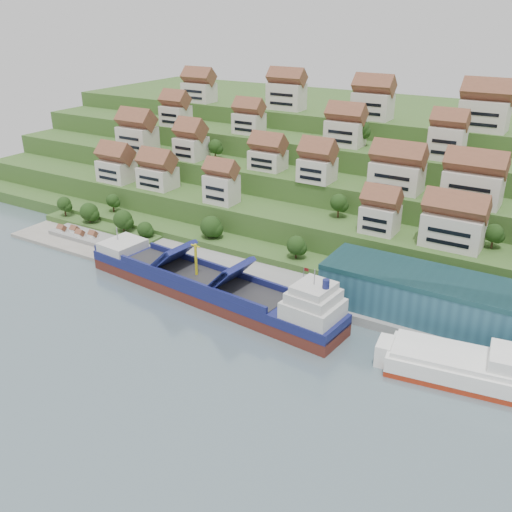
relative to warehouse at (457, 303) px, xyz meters
The scene contains 11 objects.
ground 55.18m from the warehouse, 161.90° to the right, with size 300.00×300.00×0.00m, color slate.
quay 32.64m from the warehouse, behind, with size 180.00×14.00×2.20m, color gray.
pebble_beach 110.32m from the warehouse, behind, with size 45.00×20.00×1.00m, color gray.
hillside 101.03m from the warehouse, 121.00° to the left, with size 260.00×128.00×31.00m.
hillside_village 67.92m from the warehouse, 137.22° to the left, with size 155.79×62.74×29.32m.
hillside_trees 67.50m from the warehouse, 158.22° to the left, with size 141.53×62.14×30.81m.
warehouse is the anchor object (origin of this frame).
flagpole 34.60m from the warehouse, 168.33° to the right, with size 1.28×0.16×8.00m.
beach_huts 112.29m from the warehouse, behind, with size 14.40×3.70×2.20m.
cargo_ship 56.12m from the warehouse, 163.53° to the right, with size 73.84×18.17×16.15m.
second_ship 18.87m from the warehouse, 67.00° to the right, with size 31.00×15.04×8.63m.
Camera 1 is at (71.49, -99.31, 67.10)m, focal length 40.00 mm.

